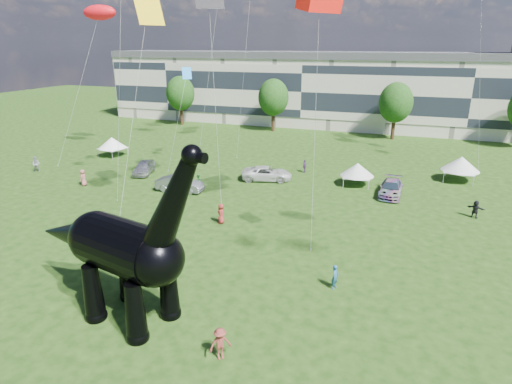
% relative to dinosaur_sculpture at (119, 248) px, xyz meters
% --- Properties ---
extents(ground, '(220.00, 220.00, 0.00)m').
position_rel_dinosaur_sculpture_xyz_m(ground, '(3.41, 0.78, -4.12)').
color(ground, '#16330C').
rests_on(ground, ground).
extents(terrace_row, '(78.00, 11.00, 12.00)m').
position_rel_dinosaur_sculpture_xyz_m(terrace_row, '(-4.59, 62.78, 1.88)').
color(terrace_row, beige).
rests_on(terrace_row, ground).
extents(tree_far_left, '(5.20, 5.20, 9.44)m').
position_rel_dinosaur_sculpture_xyz_m(tree_far_left, '(-26.59, 53.78, 2.17)').
color(tree_far_left, '#382314').
rests_on(tree_far_left, ground).
extents(tree_mid_left, '(5.20, 5.20, 9.44)m').
position_rel_dinosaur_sculpture_xyz_m(tree_mid_left, '(-8.59, 53.78, 2.17)').
color(tree_mid_left, '#382314').
rests_on(tree_mid_left, ground).
extents(tree_mid_right, '(5.20, 5.20, 9.44)m').
position_rel_dinosaur_sculpture_xyz_m(tree_mid_right, '(11.41, 53.78, 2.17)').
color(tree_mid_right, '#382314').
rests_on(tree_mid_right, ground).
extents(dinosaur_sculpture, '(13.37, 5.05, 10.91)m').
position_rel_dinosaur_sculpture_xyz_m(dinosaur_sculpture, '(0.00, 0.00, 0.00)').
color(dinosaur_sculpture, black).
rests_on(dinosaur_sculpture, ground).
extents(car_silver, '(3.15, 4.93, 1.56)m').
position_rel_dinosaur_sculpture_xyz_m(car_silver, '(-14.86, 23.93, -3.34)').
color(car_silver, silver).
rests_on(car_silver, ground).
extents(car_grey, '(5.05, 2.06, 1.63)m').
position_rel_dinosaur_sculpture_xyz_m(car_grey, '(-7.76, 19.79, -3.30)').
color(car_grey, slate).
rests_on(car_grey, ground).
extents(car_white, '(6.05, 3.95, 1.55)m').
position_rel_dinosaur_sculpture_xyz_m(car_white, '(-0.53, 26.49, -3.35)').
color(car_white, silver).
rests_on(car_white, ground).
extents(car_dark, '(2.23, 5.22, 1.50)m').
position_rel_dinosaur_sculpture_xyz_m(car_dark, '(12.84, 25.94, -3.37)').
color(car_dark, '#595960').
rests_on(car_dark, ground).
extents(gazebo_near, '(3.77, 3.77, 2.47)m').
position_rel_dinosaur_sculpture_xyz_m(gazebo_near, '(9.16, 28.12, -2.39)').
color(gazebo_near, silver).
rests_on(gazebo_near, ground).
extents(gazebo_far, '(4.48, 4.48, 2.80)m').
position_rel_dinosaur_sculpture_xyz_m(gazebo_far, '(19.67, 33.50, -2.15)').
color(gazebo_far, silver).
rests_on(gazebo_far, ground).
extents(gazebo_left, '(4.32, 4.32, 2.58)m').
position_rel_dinosaur_sculpture_xyz_m(gazebo_left, '(-23.66, 29.65, -2.31)').
color(gazebo_left, white).
rests_on(gazebo_left, ground).
extents(visitors, '(57.43, 37.55, 1.87)m').
position_rel_dinosaur_sculpture_xyz_m(visitors, '(-0.85, 17.07, -3.26)').
color(visitors, gray).
rests_on(visitors, ground).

